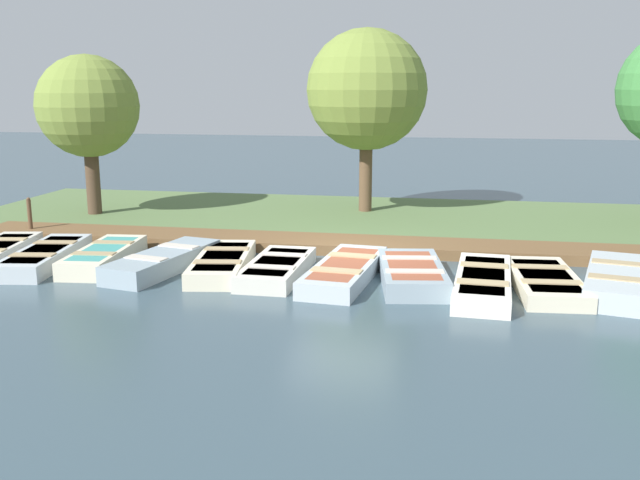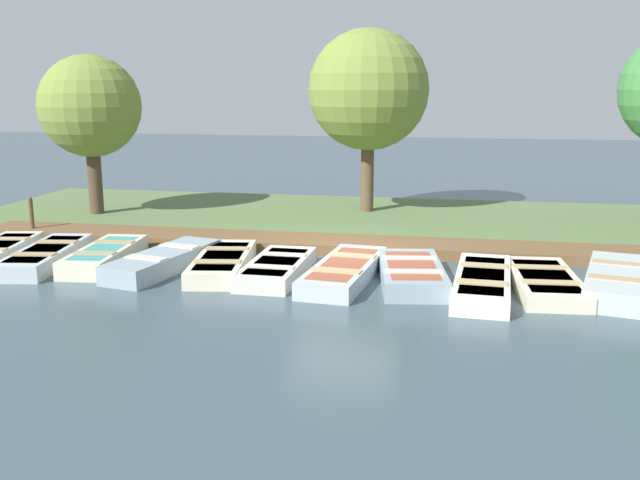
{
  "view_description": "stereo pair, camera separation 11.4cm",
  "coord_description": "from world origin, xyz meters",
  "px_view_note": "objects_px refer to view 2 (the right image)",
  "views": [
    {
      "loc": [
        15.6,
        2.31,
        3.98
      ],
      "look_at": [
        0.62,
        -0.43,
        0.65
      ],
      "focal_mm": 40.0,
      "sensor_mm": 36.0,
      "label": 1
    },
    {
      "loc": [
        15.57,
        2.43,
        3.98
      ],
      "look_at": [
        0.62,
        -0.43,
        0.65
      ],
      "focal_mm": 40.0,
      "sensor_mm": 36.0,
      "label": 2
    }
  ],
  "objects_px": {
    "rowboat_5": "(277,268)",
    "rowboat_6": "(344,271)",
    "mooring_post_near": "(32,217)",
    "rowboat_9": "(545,282)",
    "rowboat_4": "(223,263)",
    "rowboat_7": "(411,273)",
    "rowboat_2": "(105,256)",
    "park_tree_left": "(368,90)",
    "rowboat_3": "(164,261)",
    "park_tree_far_left": "(90,107)",
    "rowboat_8": "(483,282)",
    "rowboat_10": "(617,281)",
    "rowboat_1": "(46,256)"
  },
  "relations": [
    {
      "from": "rowboat_5",
      "to": "rowboat_6",
      "type": "relative_size",
      "value": 0.81
    },
    {
      "from": "mooring_post_near",
      "to": "rowboat_9",
      "type": "bearing_deg",
      "value": 78.63
    },
    {
      "from": "rowboat_4",
      "to": "rowboat_7",
      "type": "xyz_separation_m",
      "value": [
        0.21,
        4.11,
        0.02
      ]
    },
    {
      "from": "rowboat_2",
      "to": "rowboat_7",
      "type": "relative_size",
      "value": 0.99
    },
    {
      "from": "park_tree_left",
      "to": "rowboat_7",
      "type": "bearing_deg",
      "value": 13.83
    },
    {
      "from": "rowboat_6",
      "to": "rowboat_9",
      "type": "bearing_deg",
      "value": 95.95
    },
    {
      "from": "rowboat_6",
      "to": "mooring_post_near",
      "type": "relative_size",
      "value": 3.31
    },
    {
      "from": "rowboat_3",
      "to": "rowboat_4",
      "type": "bearing_deg",
      "value": 110.03
    },
    {
      "from": "mooring_post_near",
      "to": "park_tree_far_left",
      "type": "bearing_deg",
      "value": 175.73
    },
    {
      "from": "park_tree_far_left",
      "to": "rowboat_5",
      "type": "bearing_deg",
      "value": 51.54
    },
    {
      "from": "rowboat_8",
      "to": "park_tree_far_left",
      "type": "height_order",
      "value": "park_tree_far_left"
    },
    {
      "from": "rowboat_6",
      "to": "rowboat_8",
      "type": "bearing_deg",
      "value": 89.18
    },
    {
      "from": "rowboat_2",
      "to": "rowboat_8",
      "type": "distance_m",
      "value": 8.32
    },
    {
      "from": "rowboat_2",
      "to": "rowboat_10",
      "type": "xyz_separation_m",
      "value": [
        0.11,
        10.89,
        0.01
      ]
    },
    {
      "from": "rowboat_8",
      "to": "rowboat_10",
      "type": "relative_size",
      "value": 1.02
    },
    {
      "from": "rowboat_2",
      "to": "park_tree_left",
      "type": "relative_size",
      "value": 0.54
    },
    {
      "from": "rowboat_10",
      "to": "park_tree_far_left",
      "type": "height_order",
      "value": "park_tree_far_left"
    },
    {
      "from": "rowboat_5",
      "to": "rowboat_6",
      "type": "height_order",
      "value": "rowboat_6"
    },
    {
      "from": "rowboat_2",
      "to": "rowboat_8",
      "type": "bearing_deg",
      "value": 80.93
    },
    {
      "from": "rowboat_1",
      "to": "park_tree_far_left",
      "type": "height_order",
      "value": "park_tree_far_left"
    },
    {
      "from": "rowboat_5",
      "to": "mooring_post_near",
      "type": "relative_size",
      "value": 2.69
    },
    {
      "from": "rowboat_6",
      "to": "rowboat_1",
      "type": "bearing_deg",
      "value": -84.05
    },
    {
      "from": "rowboat_7",
      "to": "mooring_post_near",
      "type": "relative_size",
      "value": 2.83
    },
    {
      "from": "rowboat_4",
      "to": "rowboat_10",
      "type": "relative_size",
      "value": 0.94
    },
    {
      "from": "rowboat_9",
      "to": "rowboat_8",
      "type": "bearing_deg",
      "value": -78.93
    },
    {
      "from": "rowboat_3",
      "to": "rowboat_9",
      "type": "height_order",
      "value": "rowboat_3"
    },
    {
      "from": "rowboat_1",
      "to": "rowboat_4",
      "type": "height_order",
      "value": "rowboat_1"
    },
    {
      "from": "rowboat_5",
      "to": "park_tree_left",
      "type": "distance_m",
      "value": 8.48
    },
    {
      "from": "rowboat_3",
      "to": "rowboat_4",
      "type": "distance_m",
      "value": 1.3
    },
    {
      "from": "rowboat_6",
      "to": "park_tree_far_left",
      "type": "bearing_deg",
      "value": -117.35
    },
    {
      "from": "rowboat_1",
      "to": "park_tree_left",
      "type": "relative_size",
      "value": 0.6
    },
    {
      "from": "rowboat_3",
      "to": "rowboat_6",
      "type": "height_order",
      "value": "rowboat_3"
    },
    {
      "from": "rowboat_4",
      "to": "rowboat_3",
      "type": "bearing_deg",
      "value": -90.64
    },
    {
      "from": "park_tree_left",
      "to": "rowboat_5",
      "type": "bearing_deg",
      "value": -7.22
    },
    {
      "from": "rowboat_4",
      "to": "rowboat_5",
      "type": "distance_m",
      "value": 1.29
    },
    {
      "from": "rowboat_2",
      "to": "rowboat_10",
      "type": "relative_size",
      "value": 0.86
    },
    {
      "from": "mooring_post_near",
      "to": "rowboat_10",
      "type": "bearing_deg",
      "value": 80.18
    },
    {
      "from": "rowboat_9",
      "to": "rowboat_4",
      "type": "bearing_deg",
      "value": -95.96
    },
    {
      "from": "rowboat_1",
      "to": "rowboat_7",
      "type": "xyz_separation_m",
      "value": [
        0.02,
        8.22,
        0.01
      ]
    },
    {
      "from": "rowboat_4",
      "to": "rowboat_6",
      "type": "bearing_deg",
      "value": 77.06
    },
    {
      "from": "rowboat_2",
      "to": "park_tree_left",
      "type": "xyz_separation_m",
      "value": [
        -7.37,
        5.02,
        3.6
      ]
    },
    {
      "from": "rowboat_3",
      "to": "rowboat_8",
      "type": "bearing_deg",
      "value": 99.0
    },
    {
      "from": "rowboat_1",
      "to": "rowboat_8",
      "type": "distance_m",
      "value": 9.64
    },
    {
      "from": "rowboat_1",
      "to": "rowboat_6",
      "type": "bearing_deg",
      "value": 81.22
    },
    {
      "from": "rowboat_2",
      "to": "park_tree_left",
      "type": "height_order",
      "value": "park_tree_left"
    },
    {
      "from": "rowboat_5",
      "to": "rowboat_8",
      "type": "height_order",
      "value": "rowboat_8"
    },
    {
      "from": "rowboat_2",
      "to": "rowboat_5",
      "type": "height_order",
      "value": "rowboat_2"
    },
    {
      "from": "rowboat_2",
      "to": "rowboat_9",
      "type": "relative_size",
      "value": 0.96
    },
    {
      "from": "rowboat_4",
      "to": "rowboat_10",
      "type": "distance_m",
      "value": 8.11
    },
    {
      "from": "park_tree_far_left",
      "to": "rowboat_3",
      "type": "bearing_deg",
      "value": 38.99
    }
  ]
}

